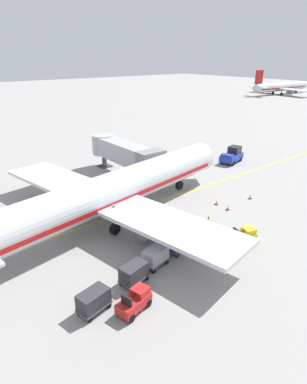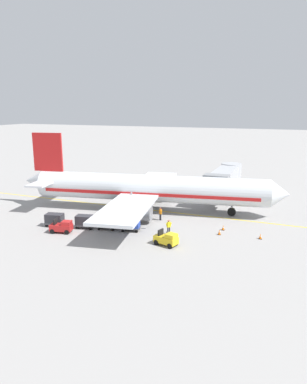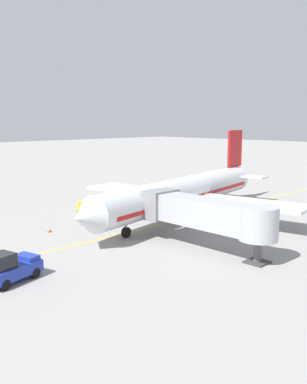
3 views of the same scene
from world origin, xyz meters
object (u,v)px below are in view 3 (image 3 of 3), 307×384
baggage_tug_trailing (86,207)px  safety_cone_wing_tip (82,222)px  safety_cone_nose_left (50,229)px  baggage_tug_lead (150,195)px  baggage_cart_third_in_train (153,196)px  baggage_cart_tail_end (167,193)px  parked_airliner (184,192)px  pushback_tractor (10,268)px  ground_crew_wing_walker (147,210)px  ground_crew_loader (107,208)px  safety_cone_nose_right (90,225)px  baggage_cart_second_in_train (143,199)px  jet_bridge (207,214)px  baggage_cart_front (130,202)px

baggage_tug_trailing → safety_cone_wing_tip: 6.99m
safety_cone_nose_left → baggage_tug_lead: bearing=-73.2°
baggage_cart_third_in_train → baggage_cart_tail_end: same height
parked_airliner → baggage_tug_lead: size_ratio=13.70×
pushback_tractor → ground_crew_wing_walker: 24.03m
parked_airliner → baggage_cart_third_in_train: (9.67, -4.11, -2.24)m
ground_crew_loader → safety_cone_nose_right: bearing=124.4°
parked_airliner → baggage_tug_lead: bearing=-25.5°
baggage_cart_second_in_train → safety_cone_nose_left: 17.68m
baggage_tug_lead → baggage_tug_trailing: (-0.81, 12.61, 0.00)m
baggage_cart_tail_end → ground_crew_loader: 14.08m
baggage_tug_lead → baggage_cart_third_in_train: size_ratio=0.91×
baggage_cart_tail_end → baggage_cart_second_in_train: bearing=102.8°
safety_cone_wing_tip → baggage_tug_lead: bearing=-70.1°
pushback_tractor → baggage_tug_trailing: bearing=-48.7°
safety_cone_nose_right → safety_cone_wing_tip: bearing=-2.7°
pushback_tractor → baggage_tug_lead: size_ratio=1.77×
safety_cone_nose_left → ground_crew_loader: bearing=-76.6°
baggage_cart_second_in_train → ground_crew_wing_walker: 7.32m
pushback_tractor → baggage_cart_tail_end: pushback_tractor is taller
jet_bridge → baggage_cart_second_in_train: jet_bridge is taller
jet_bridge → baggage_tug_lead: 26.79m
baggage_cart_front → pushback_tractor: bearing=119.6°
parked_airliner → baggage_tug_trailing: bearing=31.5°
safety_cone_wing_tip → jet_bridge: bearing=-170.4°
baggage_cart_front → ground_crew_wing_walker: ground_crew_wing_walker is taller
safety_cone_wing_tip → ground_crew_wing_walker: bearing=-107.1°
baggage_cart_second_in_train → ground_crew_loader: bearing=98.4°
ground_crew_loader → baggage_cart_tail_end: bearing=-79.5°
baggage_tug_lead → baggage_cart_third_in_train: bearing=145.5°
pushback_tractor → baggage_cart_tail_end: 37.02m
baggage_cart_front → baggage_cart_third_in_train: bearing=-78.2°
pushback_tractor → ground_crew_wing_walker: (8.57, -22.46, -0.15)m
baggage_cart_second_in_train → ground_crew_wing_walker: bearing=140.6°
baggage_tug_lead → baggage_cart_second_in_train: size_ratio=0.91×
baggage_cart_front → ground_crew_loader: ground_crew_loader is taller
jet_bridge → safety_cone_nose_right: 15.19m
baggage_tug_trailing → baggage_cart_tail_end: baggage_tug_trailing is taller
ground_crew_wing_walker → safety_cone_wing_tip: size_ratio=2.86×
jet_bridge → baggage_tug_trailing: bearing=-4.5°
baggage_cart_front → ground_crew_wing_walker: (-5.19, 1.75, 0.00)m
ground_crew_loader → baggage_tug_trailing: bearing=16.1°
baggage_tug_trailing → ground_crew_wing_walker: size_ratio=1.61×
baggage_cart_tail_end → safety_cone_wing_tip: 19.82m
parked_airliner → ground_crew_wing_walker: (3.33, 3.14, -2.23)m
baggage_cart_third_in_train → safety_cone_nose_left: size_ratio=5.05×
baggage_tug_trailing → ground_crew_loader: bearing=-163.9°
jet_bridge → baggage_cart_third_in_train: bearing=-32.2°
jet_bridge → safety_cone_wing_tip: 16.84m
safety_cone_wing_tip → baggage_cart_tail_end: bearing=-76.6°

